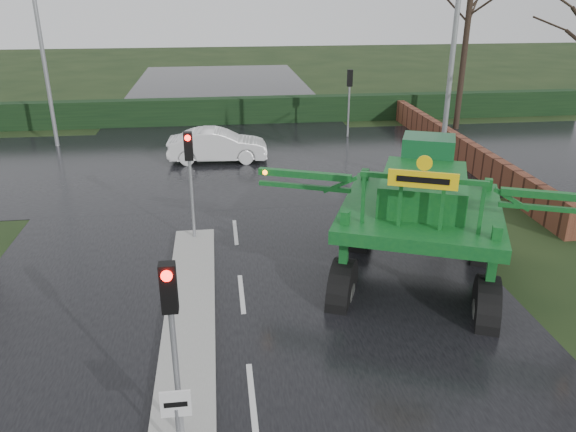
{
  "coord_description": "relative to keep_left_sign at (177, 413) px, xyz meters",
  "views": [
    {
      "loc": [
        -0.42,
        -8.87,
        7.47
      ],
      "look_at": [
        1.27,
        4.38,
        2.0
      ],
      "focal_mm": 35.0,
      "sensor_mm": 36.0,
      "label": 1
    }
  ],
  "objects": [
    {
      "name": "crop_sprayer",
      "position": [
        3.99,
        5.33,
        1.29
      ],
      "size": [
        8.27,
        6.66,
        4.96
      ],
      "rotation": [
        0.0,
        0.0,
        -0.39
      ],
      "color": "black",
      "rests_on": "ground"
    },
    {
      "name": "traffic_signal_mid",
      "position": [
        0.0,
        8.99,
        1.53
      ],
      "size": [
        0.26,
        0.33,
        3.52
      ],
      "color": "gray",
      "rests_on": "ground"
    },
    {
      "name": "keep_left_sign",
      "position": [
        0.0,
        0.0,
        0.0
      ],
      "size": [
        0.5,
        0.07,
        1.35
      ],
      "color": "gray",
      "rests_on": "ground"
    },
    {
      "name": "traffic_signal_far",
      "position": [
        7.8,
        21.51,
        1.53
      ],
      "size": [
        0.26,
        0.33,
        3.52
      ],
      "rotation": [
        0.0,
        0.0,
        3.14
      ],
      "color": "gray",
      "rests_on": "ground"
    },
    {
      "name": "road_main",
      "position": [
        1.3,
        11.5,
        -1.05
      ],
      "size": [
        14.0,
        80.0,
        0.02
      ],
      "primitive_type": "cube",
      "color": "black",
      "rests_on": "ground"
    },
    {
      "name": "tree_right_far",
      "position": [
        14.3,
        22.5,
        5.44
      ],
      "size": [
        7.0,
        7.0,
        12.05
      ],
      "color": "black",
      "rests_on": "ground"
    },
    {
      "name": "street_light_right",
      "position": [
        9.49,
        13.5,
        4.93
      ],
      "size": [
        3.85,
        0.3,
        10.0
      ],
      "color": "gray",
      "rests_on": "ground"
    },
    {
      "name": "street_light_left_far",
      "position": [
        -6.89,
        21.5,
        4.93
      ],
      "size": [
        3.85,
        0.3,
        10.0
      ],
      "color": "gray",
      "rests_on": "ground"
    },
    {
      "name": "brick_wall",
      "position": [
        11.8,
        17.5,
        -0.46
      ],
      "size": [
        0.4,
        20.0,
        1.2
      ],
      "primitive_type": "cube",
      "color": "#592D1E",
      "rests_on": "ground"
    },
    {
      "name": "road_cross",
      "position": [
        1.3,
        17.5,
        -1.05
      ],
      "size": [
        80.0,
        12.0,
        0.02
      ],
      "primitive_type": "cube",
      "color": "black",
      "rests_on": "ground"
    },
    {
      "name": "traffic_signal_near",
      "position": [
        0.0,
        0.49,
        1.53
      ],
      "size": [
        0.26,
        0.33,
        3.52
      ],
      "color": "gray",
      "rests_on": "ground"
    },
    {
      "name": "hedge_row",
      "position": [
        1.3,
        25.5,
        -0.31
      ],
      "size": [
        44.0,
        0.9,
        1.5
      ],
      "primitive_type": "cube",
      "color": "black",
      "rests_on": "ground"
    },
    {
      "name": "ground",
      "position": [
        1.3,
        1.5,
        -1.06
      ],
      "size": [
        140.0,
        140.0,
        0.0
      ],
      "primitive_type": "plane",
      "color": "black",
      "rests_on": "ground"
    },
    {
      "name": "median_island",
      "position": [
        0.0,
        4.5,
        -0.97
      ],
      "size": [
        1.2,
        10.0,
        0.16
      ],
      "primitive_type": "cube",
      "color": "gray",
      "rests_on": "ground"
    },
    {
      "name": "white_sedan",
      "position": [
        0.85,
        17.77,
        -1.06
      ],
      "size": [
        4.56,
        1.8,
        1.48
      ],
      "primitive_type": "imported",
      "rotation": [
        0.0,
        0.0,
        1.52
      ],
      "color": "white",
      "rests_on": "ground"
    }
  ]
}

